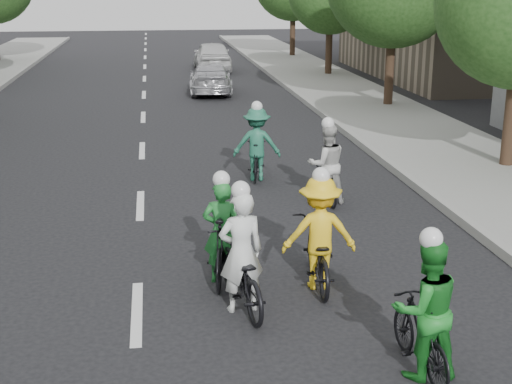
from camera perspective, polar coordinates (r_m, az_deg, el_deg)
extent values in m
plane|color=black|center=(10.18, -9.51, -9.51)|extent=(120.00, 120.00, 0.00)
cube|color=gray|center=(21.09, 13.22, 4.17)|extent=(4.00, 80.00, 0.15)
cube|color=#999993|center=(20.46, 8.12, 4.11)|extent=(0.18, 80.00, 0.18)
cylinder|color=black|center=(18.19, 19.66, 5.14)|extent=(0.32, 0.32, 2.27)
cylinder|color=black|center=(26.36, 10.62, 9.30)|extent=(0.32, 0.32, 2.48)
cylinder|color=black|center=(34.96, 5.84, 11.04)|extent=(0.32, 0.32, 2.27)
cylinder|color=black|center=(43.70, 2.94, 12.32)|extent=(0.32, 0.32, 2.48)
imported|color=black|center=(16.54, 0.01, 2.58)|extent=(0.67, 1.52, 0.88)
imported|color=#22674D|center=(16.35, 0.07, 3.86)|extent=(1.18, 0.81, 1.69)
sphere|color=silver|center=(16.18, 0.07, 6.84)|extent=(0.26, 0.26, 0.26)
imported|color=black|center=(8.69, 13.03, -11.10)|extent=(0.53, 1.56, 0.92)
imported|color=#1C7E26|center=(8.44, 13.44, -9.12)|extent=(0.85, 0.68, 1.68)
sphere|color=silver|center=(8.11, 13.84, -3.64)|extent=(0.26, 0.26, 0.26)
imported|color=black|center=(10.94, -2.76, -4.34)|extent=(0.81, 1.85, 1.07)
imported|color=#217A2F|center=(10.75, -2.73, -3.21)|extent=(0.64, 0.48, 1.60)
sphere|color=silver|center=(10.50, -2.79, 1.02)|extent=(0.26, 0.26, 0.26)
imported|color=black|center=(10.02, -1.26, -6.54)|extent=(0.97, 1.99, 1.00)
imported|color=silver|center=(9.79, -1.20, -4.83)|extent=(0.69, 0.51, 1.73)
sphere|color=silver|center=(9.51, -1.23, 0.13)|extent=(0.26, 0.26, 0.26)
imported|color=black|center=(10.79, 4.93, -4.95)|extent=(0.79, 1.90, 0.97)
imported|color=yellow|center=(10.57, 5.11, -3.29)|extent=(1.15, 0.72, 1.71)
sphere|color=silver|center=(10.31, 5.23, 1.29)|extent=(0.26, 0.26, 0.26)
imported|color=black|center=(14.87, 5.54, 0.75)|extent=(0.62, 1.56, 0.81)
imported|color=beige|center=(14.67, 5.68, 2.23)|extent=(0.84, 0.67, 1.65)
sphere|color=silver|center=(14.49, 5.77, 5.47)|extent=(0.26, 0.26, 0.26)
imported|color=#B7B7BC|center=(29.59, -3.65, 9.07)|extent=(1.98, 4.28, 1.21)
imported|color=silver|center=(37.16, -3.52, 10.82)|extent=(1.85, 4.45, 1.51)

